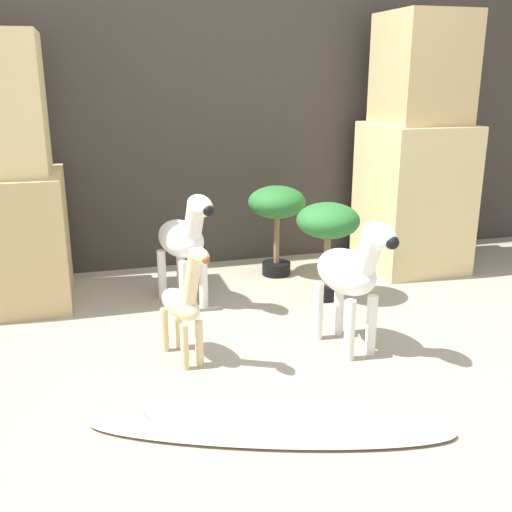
{
  "coord_description": "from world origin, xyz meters",
  "views": [
    {
      "loc": [
        -0.78,
        -2.1,
        1.22
      ],
      "look_at": [
        -0.02,
        0.62,
        0.35
      ],
      "focal_mm": 42.0,
      "sensor_mm": 36.0,
      "label": 1
    }
  ],
  "objects_px": {
    "potted_palm_back": "(277,209)",
    "giraffe_figurine": "(183,303)",
    "zebra_right": "(351,272)",
    "zebra_left": "(184,239)",
    "potted_palm_front": "(328,225)",
    "surfboard": "(265,427)"
  },
  "relations": [
    {
      "from": "giraffe_figurine",
      "to": "potted_palm_front",
      "type": "distance_m",
      "value": 1.04
    },
    {
      "from": "zebra_right",
      "to": "potted_palm_back",
      "type": "height_order",
      "value": "zebra_right"
    },
    {
      "from": "giraffe_figurine",
      "to": "zebra_left",
      "type": "bearing_deg",
      "value": 80.17
    },
    {
      "from": "zebra_left",
      "to": "giraffe_figurine",
      "type": "bearing_deg",
      "value": -99.83
    },
    {
      "from": "giraffe_figurine",
      "to": "potted_palm_front",
      "type": "xyz_separation_m",
      "value": [
        0.88,
        0.53,
        0.16
      ]
    },
    {
      "from": "zebra_right",
      "to": "zebra_left",
      "type": "height_order",
      "value": "same"
    },
    {
      "from": "potted_palm_front",
      "to": "surfboard",
      "type": "relative_size",
      "value": 0.41
    },
    {
      "from": "zebra_right",
      "to": "potted_palm_front",
      "type": "relative_size",
      "value": 1.16
    },
    {
      "from": "zebra_left",
      "to": "potted_palm_back",
      "type": "distance_m",
      "value": 0.72
    },
    {
      "from": "zebra_right",
      "to": "potted_palm_back",
      "type": "distance_m",
      "value": 1.11
    },
    {
      "from": "potted_palm_front",
      "to": "zebra_right",
      "type": "bearing_deg",
      "value": -102.72
    },
    {
      "from": "zebra_right",
      "to": "zebra_left",
      "type": "bearing_deg",
      "value": 129.5
    },
    {
      "from": "surfboard",
      "to": "potted_palm_front",
      "type": "bearing_deg",
      "value": 58.75
    },
    {
      "from": "zebra_left",
      "to": "surfboard",
      "type": "xyz_separation_m",
      "value": [
        0.07,
        -1.29,
        -0.36
      ]
    },
    {
      "from": "giraffe_figurine",
      "to": "potted_palm_back",
      "type": "xyz_separation_m",
      "value": [
        0.75,
        1.02,
        0.15
      ]
    },
    {
      "from": "zebra_right",
      "to": "potted_palm_front",
      "type": "distance_m",
      "value": 0.64
    },
    {
      "from": "potted_palm_front",
      "to": "potted_palm_back",
      "type": "height_order",
      "value": "potted_palm_back"
    },
    {
      "from": "potted_palm_back",
      "to": "giraffe_figurine",
      "type": "bearing_deg",
      "value": -126.13
    },
    {
      "from": "zebra_left",
      "to": "potted_palm_back",
      "type": "height_order",
      "value": "zebra_left"
    },
    {
      "from": "giraffe_figurine",
      "to": "surfboard",
      "type": "xyz_separation_m",
      "value": [
        0.18,
        -0.62,
        -0.26
      ]
    },
    {
      "from": "zebra_right",
      "to": "potted_palm_front",
      "type": "height_order",
      "value": "zebra_right"
    },
    {
      "from": "potted_palm_back",
      "to": "potted_palm_front",
      "type": "bearing_deg",
      "value": -74.83
    }
  ]
}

